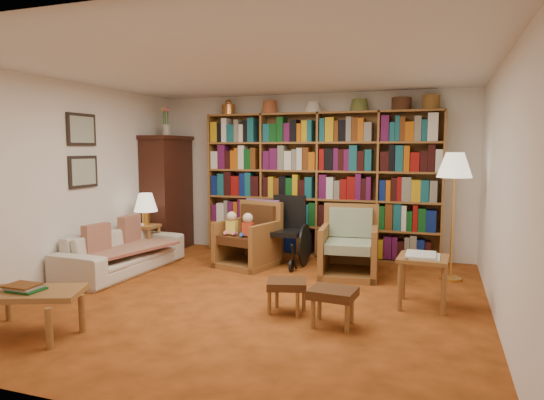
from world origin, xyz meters
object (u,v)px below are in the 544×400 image
at_px(floor_lamp, 454,170).
at_px(footstool_b, 333,296).
at_px(side_table_lamp, 147,235).
at_px(armchair_sage, 350,248).
at_px(wheelchair, 287,234).
at_px(coffee_table, 26,296).
at_px(side_table_papers, 423,265).
at_px(armchair_leather, 250,239).
at_px(footstool_a, 287,286).
at_px(sofa, 123,251).

distance_m(floor_lamp, footstool_b, 2.57).
height_order(side_table_lamp, armchair_sage, armchair_sage).
relative_size(armchair_sage, wheelchair, 0.93).
bearing_deg(armchair_sage, coffee_table, -128.12).
bearing_deg(side_table_papers, side_table_lamp, 166.84).
distance_m(side_table_lamp, wheelchair, 2.10).
distance_m(wheelchair, floor_lamp, 2.40).
relative_size(wheelchair, coffee_table, 0.92).
bearing_deg(armchair_leather, footstool_b, -50.76).
bearing_deg(side_table_papers, coffee_table, -149.56).
bearing_deg(wheelchair, side_table_papers, -34.85).
relative_size(armchair_sage, footstool_b, 2.04).
distance_m(armchair_sage, side_table_papers, 1.43).
distance_m(armchair_leather, floor_lamp, 2.88).
bearing_deg(footstool_a, side_table_lamp, 149.80).
distance_m(side_table_lamp, side_table_papers, 4.08).
bearing_deg(sofa, footstool_a, -106.13).
relative_size(armchair_leather, footstool_b, 2.05).
height_order(armchair_sage, wheelchair, wheelchair).
height_order(sofa, footstool_b, sofa).
relative_size(armchair_sage, floor_lamp, 0.57).
xyz_separation_m(sofa, coffee_table, (0.57, -2.15, 0.06)).
bearing_deg(wheelchair, side_table_lamp, -169.08).
distance_m(footstool_a, footstool_b, 0.56).
bearing_deg(armchair_leather, sofa, -147.90).
bearing_deg(footstool_b, side_table_lamp, 150.96).
bearing_deg(floor_lamp, side_table_lamp, -176.14).
bearing_deg(footstool_b, floor_lamp, 62.64).
distance_m(floor_lamp, side_table_papers, 1.56).
relative_size(side_table_lamp, floor_lamp, 0.33).
relative_size(armchair_sage, coffee_table, 0.86).
bearing_deg(footstool_a, armchair_leather, 121.98).
bearing_deg(sofa, wheelchair, -58.41).
height_order(armchair_leather, armchair_sage, armchair_leather).
xyz_separation_m(footstool_a, footstool_b, (0.52, -0.22, 0.02)).
distance_m(armchair_leather, footstool_b, 2.57).
height_order(wheelchair, side_table_papers, wheelchair).
bearing_deg(floor_lamp, coffee_table, -138.79).
height_order(wheelchair, floor_lamp, floor_lamp).
distance_m(wheelchair, side_table_papers, 2.32).
bearing_deg(coffee_table, armchair_leather, 73.47).
xyz_separation_m(sofa, side_table_lamp, (-0.10, 0.72, 0.09)).
xyz_separation_m(sofa, side_table_papers, (3.87, -0.21, 0.17)).
bearing_deg(side_table_lamp, coffee_table, -76.95).
distance_m(sofa, armchair_sage, 3.05).
bearing_deg(footstool_a, sofa, 161.91).
bearing_deg(armchair_sage, floor_lamp, 6.97).
relative_size(wheelchair, footstool_a, 2.11).
xyz_separation_m(armchair_sage, footstool_b, (0.18, -1.91, -0.06)).
height_order(armchair_leather, footstool_a, armchair_leather).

